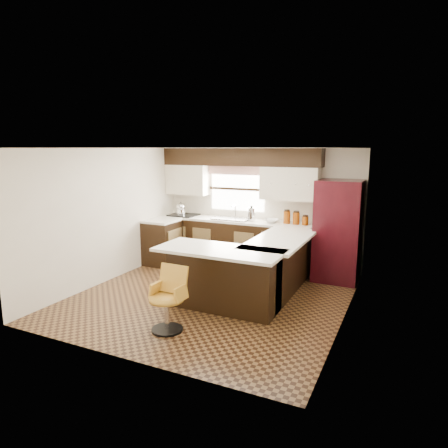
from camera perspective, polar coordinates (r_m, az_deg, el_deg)
The scene contains 30 objects.
floor at distance 6.67m, azimuth -1.73°, elevation -10.27°, with size 4.40×4.40×0.00m, color #49301A.
ceiling at distance 6.23m, azimuth -1.86°, elevation 10.81°, with size 4.40×4.40×0.00m, color silver.
wall_back at distance 8.33m, azimuth 5.12°, elevation 2.48°, with size 4.40×4.40×0.00m, color beige.
wall_front at distance 4.55m, azimuth -14.57°, elevation -4.83°, with size 4.40×4.40×0.00m, color beige.
wall_left at distance 7.52m, azimuth -16.18°, elevation 1.20°, with size 4.40×4.40×0.00m, color beige.
wall_right at distance 5.72m, azimuth 17.30°, elevation -1.80°, with size 4.40×4.40×0.00m, color beige.
base_cab_back at distance 8.37m, azimuth 1.43°, elevation -2.68°, with size 3.30×0.60×0.90m, color black.
base_cab_left at distance 8.45m, azimuth -8.79°, elevation -2.66°, with size 0.60×0.70×0.90m, color black.
counter_back at distance 8.27m, azimuth 1.44°, elevation 0.51°, with size 3.30×0.60×0.04m, color silver.
counter_left at distance 8.36m, azimuth -8.88°, elevation 0.49°, with size 0.60×0.70×0.04m, color silver.
soffit at distance 8.23m, azimuth 2.17°, elevation 9.54°, with size 3.40×0.35×0.36m, color black.
upper_cab_left at distance 8.81m, azimuth -5.21°, elevation 6.33°, with size 0.94×0.35×0.64m, color beige.
upper_cab_right at distance 7.90m, azimuth 9.40°, elevation 5.72°, with size 1.14×0.35×0.64m, color beige.
window_pane at distance 8.46m, azimuth 1.93°, elevation 5.03°, with size 1.20×0.02×0.90m, color white.
valance at distance 8.39m, azimuth 1.83°, elevation 7.65°, with size 1.30×0.06×0.18m, color #D19B93.
sink at distance 8.27m, azimuth 1.07°, elevation 0.77°, with size 0.75×0.45×0.03m, color #B2B2B7.
dishwasher at distance 7.77m, azimuth 7.34°, elevation -3.98°, with size 0.58×0.03×0.78m, color black.
cooktop at distance 8.79m, azimuth -5.77°, elevation 1.30°, with size 0.58×0.50×0.03m, color black.
peninsula_long at distance 6.75m, azimuth 7.55°, elevation -6.07°, with size 0.60×1.95×0.90m, color black.
peninsula_return at distance 6.07m, azimuth -0.09°, elevation -7.93°, with size 1.65×0.60×0.90m, color black.
counter_pen_long at distance 6.62m, azimuth 8.07°, elevation -2.20°, with size 0.84×1.95×0.04m, color silver.
counter_pen_return at distance 5.86m, azimuth -0.64°, elevation -3.78°, with size 1.89×0.84×0.04m, color silver.
refrigerator at distance 7.54m, azimuth 16.00°, elevation -0.93°, with size 0.79×0.76×1.84m, color #34080F.
bar_chair at distance 5.40m, azimuth -8.23°, elevation -10.68°, with size 0.46×0.46×0.86m, color gold, non-canonical shape.
kettle at distance 8.81m, azimuth -6.19°, elevation 2.28°, with size 0.20×0.20×0.27m, color silver, non-canonical shape.
percolator at distance 8.10m, azimuth 3.94°, elevation 1.40°, with size 0.15×0.15×0.27m, color silver.
mixing_bowl at distance 7.97m, azimuth 6.78°, elevation 0.47°, with size 0.28×0.28×0.07m, color white.
canister_large at distance 7.89m, azimuth 8.96°, elevation 0.94°, with size 0.13×0.13×0.24m, color #823907.
canister_med at distance 7.84m, azimuth 10.28°, elevation 0.79°, with size 0.13×0.13×0.23m, color #823907.
canister_small at distance 7.80m, azimuth 11.53°, elevation 0.45°, with size 0.12×0.12×0.16m, color #823907.
Camera 1 is at (2.84, -5.54, 2.40)m, focal length 32.00 mm.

